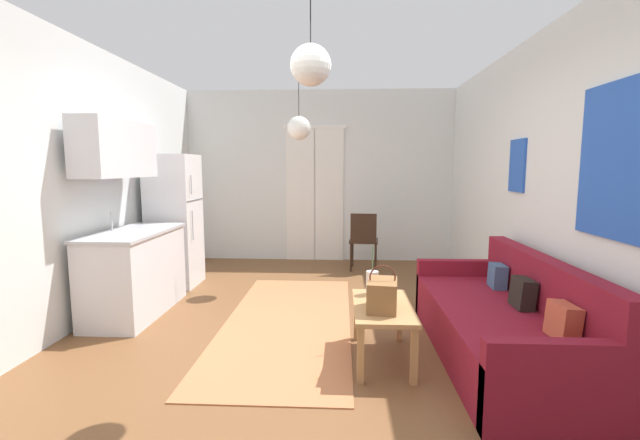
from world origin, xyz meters
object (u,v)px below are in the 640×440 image
couch (506,326)px  pendant_lamp_near (311,65)px  pendant_lamp_far (299,128)px  bamboo_vase (372,282)px  accent_chair (364,238)px  coffee_table (382,313)px  handbag (382,294)px  refrigerator (175,221)px

couch → pendant_lamp_near: bearing=-165.1°
pendant_lamp_near → pendant_lamp_far: same height
bamboo_vase → accent_chair: bearing=88.6°
pendant_lamp_near → coffee_table: bearing=31.2°
handbag → accent_chair: bearing=89.7°
couch → refrigerator: size_ratio=1.29×
refrigerator → coffee_table: bearing=-39.8°
couch → bamboo_vase: (-1.07, 0.21, 0.29)m
refrigerator → accent_chair: refrigerator is taller
bamboo_vase → refrigerator: bearing=143.7°
couch → bamboo_vase: bearing=168.9°
accent_chair → pendant_lamp_far: 1.95m
couch → accent_chair: 3.08m
pendant_lamp_near → pendant_lamp_far: size_ratio=0.77×
couch → pendant_lamp_near: 2.52m
refrigerator → bamboo_vase: bearing=-36.3°
coffee_table → accent_chair: accent_chair is taller
handbag → pendant_lamp_near: pendant_lamp_near is taller
refrigerator → pendant_lamp_far: (1.61, 0.09, 1.18)m
handbag → pendant_lamp_near: (-0.53, -0.22, 1.65)m
handbag → pendant_lamp_near: 1.74m
handbag → pendant_lamp_far: bearing=110.7°
bamboo_vase → pendant_lamp_near: 1.84m
handbag → pendant_lamp_far: pendant_lamp_far is taller
coffee_table → refrigerator: refrigerator is taller
pendant_lamp_near → pendant_lamp_far: bearing=97.5°
coffee_table → pendant_lamp_far: (-0.87, 2.16, 1.64)m
accent_chair → pendant_lamp_near: size_ratio=1.25×
couch → coffee_table: couch is taller
bamboo_vase → accent_chair: size_ratio=0.48×
couch → handbag: 1.08m
bamboo_vase → pendant_lamp_near: bearing=-127.7°
couch → accent_chair: accent_chair is taller
pendant_lamp_near → accent_chair: bearing=80.7°
bamboo_vase → refrigerator: refrigerator is taller
coffee_table → accent_chair: size_ratio=1.00×
pendant_lamp_far → couch: bearing=-47.9°
couch → handbag: size_ratio=6.25×
coffee_table → accent_chair: (0.00, 2.98, 0.11)m
bamboo_vase → accent_chair: bamboo_vase is taller
coffee_table → bamboo_vase: (-0.06, 0.29, 0.17)m
accent_chair → pendant_lamp_near: (-0.55, -3.31, 1.73)m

